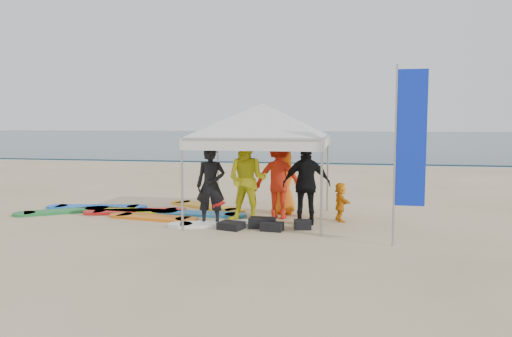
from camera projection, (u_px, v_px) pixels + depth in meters
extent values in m
plane|color=beige|center=(194.00, 243.00, 9.52)|extent=(120.00, 120.00, 0.00)
cube|color=#0C2633|center=(327.00, 138.00, 68.24)|extent=(160.00, 84.00, 0.08)
cube|color=silver|center=(295.00, 164.00, 27.33)|extent=(160.00, 1.20, 0.01)
imported|color=black|center=(211.00, 186.00, 11.14)|extent=(0.70, 0.51, 1.77)
imported|color=yellow|center=(247.00, 180.00, 11.41)|extent=(1.03, 0.84, 1.96)
imported|color=red|center=(279.00, 178.00, 11.89)|extent=(1.33, 0.86, 1.95)
imported|color=black|center=(307.00, 184.00, 11.13)|extent=(1.13, 0.61, 1.83)
imported|color=orange|center=(284.00, 182.00, 12.46)|extent=(0.86, 0.64, 1.59)
imported|color=orange|center=(340.00, 202.00, 11.56)|extent=(0.48, 0.88, 0.91)
cylinder|color=#A5A5A8|center=(218.00, 171.00, 13.39)|extent=(0.05, 0.05, 1.95)
cylinder|color=#A5A5A8|center=(328.00, 173.00, 12.86)|extent=(0.05, 0.05, 1.95)
cylinder|color=#A5A5A8|center=(182.00, 185.00, 10.53)|extent=(0.05, 0.05, 1.95)
cylinder|color=#A5A5A8|center=(321.00, 188.00, 9.99)|extent=(0.05, 0.05, 1.95)
cube|color=white|center=(250.00, 145.00, 10.18)|extent=(3.03, 0.02, 0.24)
cube|color=white|center=(272.00, 140.00, 13.04)|extent=(3.03, 0.02, 0.24)
cube|color=white|center=(202.00, 142.00, 11.88)|extent=(0.02, 3.03, 0.24)
cube|color=white|center=(325.00, 143.00, 11.34)|extent=(0.02, 3.03, 0.24)
pyramid|color=white|center=(262.00, 103.00, 11.53)|extent=(4.14, 4.14, 0.78)
cylinder|color=#A5A5A8|center=(395.00, 156.00, 9.15)|extent=(0.04, 0.04, 3.35)
cube|color=#0D2BD9|center=(412.00, 138.00, 9.06)|extent=(0.53, 0.03, 2.49)
cylinder|color=#A5A5A8|center=(215.00, 211.00, 11.21)|extent=(0.02, 0.02, 0.60)
cone|color=red|center=(220.00, 203.00, 11.17)|extent=(0.28, 0.28, 0.28)
cube|color=black|center=(262.00, 223.00, 10.87)|extent=(0.57, 0.37, 0.22)
cube|color=black|center=(272.00, 227.00, 10.57)|extent=(0.49, 0.35, 0.18)
cube|color=black|center=(231.00, 226.00, 10.72)|extent=(0.60, 0.53, 0.16)
cube|color=black|center=(303.00, 225.00, 10.73)|extent=(0.40, 0.32, 0.20)
cube|color=gold|center=(207.00, 207.00, 13.38)|extent=(2.07, 1.50, 0.07)
cube|color=white|center=(222.00, 224.00, 11.12)|extent=(1.90, 1.08, 0.07)
cube|color=blue|center=(97.00, 207.00, 13.29)|extent=(2.21, 0.87, 0.07)
cube|color=#237BBB|center=(198.00, 214.00, 12.32)|extent=(1.93, 0.60, 0.07)
cube|color=red|center=(136.00, 211.00, 12.67)|extent=(2.10, 1.15, 0.07)
cube|color=yellow|center=(130.00, 211.00, 12.72)|extent=(2.00, 0.63, 0.07)
cube|color=orange|center=(153.00, 218.00, 11.86)|extent=(1.84, 0.79, 0.07)
cube|color=#217937|center=(62.00, 211.00, 12.67)|extent=(1.76, 1.47, 0.07)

